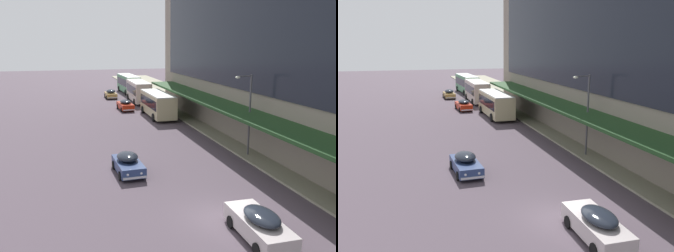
# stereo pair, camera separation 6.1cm
# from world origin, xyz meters

# --- Properties ---
(ground) EXTENTS (240.00, 240.00, 0.00)m
(ground) POSITION_xyz_m (0.00, 0.00, 0.00)
(ground) COLOR #4D414B
(transit_bus_kerbside_front) EXTENTS (2.80, 9.17, 3.10)m
(transit_bus_kerbside_front) POSITION_xyz_m (3.79, 28.52, 1.79)
(transit_bus_kerbside_front) COLOR tan
(transit_bus_kerbside_front) RESTS_ON ground
(transit_bus_kerbside_rear) EXTENTS (2.98, 10.28, 3.37)m
(transit_bus_kerbside_rear) POSITION_xyz_m (4.35, 52.97, 1.93)
(transit_bus_kerbside_rear) COLOR #468C5A
(transit_bus_kerbside_rear) RESTS_ON ground
(transit_bus_kerbside_far) EXTENTS (2.76, 9.21, 3.34)m
(transit_bus_kerbside_far) POSITION_xyz_m (3.94, 41.33, 1.92)
(transit_bus_kerbside_far) COLOR beige
(transit_bus_kerbside_far) RESTS_ON ground
(sedan_oncoming_front) EXTENTS (1.98, 4.31, 1.51)m
(sedan_oncoming_front) POSITION_xyz_m (-3.54, 8.44, 0.74)
(sedan_oncoming_front) COLOR navy
(sedan_oncoming_front) RESTS_ON ground
(sedan_lead_mid) EXTENTS (1.83, 4.67, 1.56)m
(sedan_lead_mid) POSITION_xyz_m (0.87, -2.60, 0.78)
(sedan_lead_mid) COLOR beige
(sedan_lead_mid) RESTS_ON ground
(sedan_oncoming_rear) EXTENTS (1.87, 4.43, 1.54)m
(sedan_oncoming_rear) POSITION_xyz_m (0.18, 46.93, 0.75)
(sedan_oncoming_rear) COLOR #A17C3B
(sedan_oncoming_rear) RESTS_ON ground
(sedan_second_mid) EXTENTS (1.99, 4.71, 1.49)m
(sedan_second_mid) POSITION_xyz_m (0.66, 34.62, 0.74)
(sedan_second_mid) COLOR #B42610
(sedan_second_mid) RESTS_ON ground
(street_lamp) EXTENTS (1.50, 0.28, 6.63)m
(street_lamp) POSITION_xyz_m (6.64, 9.87, 4.02)
(street_lamp) COLOR #4C4C51
(street_lamp) RESTS_ON sidewalk_kerb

